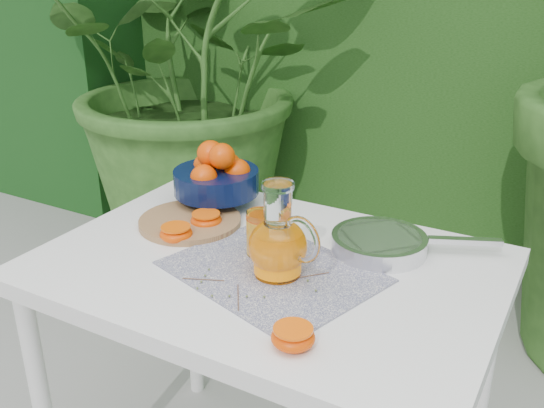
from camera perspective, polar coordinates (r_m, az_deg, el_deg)
The scene contains 10 objects.
potted_plant_left at distance 2.96m, azimuth -6.74°, elevation 12.78°, with size 1.76×1.76×1.76m, color #2A521C.
white_table at distance 1.39m, azimuth -0.41°, elevation -8.37°, with size 1.00×0.70×0.75m.
placemat at distance 1.30m, azimuth 0.02°, elevation -6.36°, with size 0.42×0.33×0.00m, color #0C1044.
cutting_board at distance 1.53m, azimuth -7.72°, elevation -1.64°, with size 0.26×0.26×0.02m, color olive.
fruit_bowl at distance 1.62m, azimuth -5.20°, elevation 2.64°, with size 0.23×0.23×0.18m.
juice_pitcher at distance 1.26m, azimuth 0.62°, elevation -3.77°, with size 0.19×0.15×0.21m.
juice_tumbler at distance 1.35m, azimuth -0.99°, elevation -2.84°, with size 0.08×0.08×0.10m.
saute_pan at distance 1.40m, azimuth 10.18°, elevation -3.58°, with size 0.40×0.29×0.04m.
orange_halves at distance 1.33m, azimuth -5.08°, elevation -4.85°, with size 0.53×0.43×0.04m.
thyme_sprigs at distance 1.25m, azimuth -1.99°, elevation -7.49°, with size 0.27×0.22×0.01m.
Camera 1 is at (0.72, -1.07, 1.38)m, focal length 40.00 mm.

